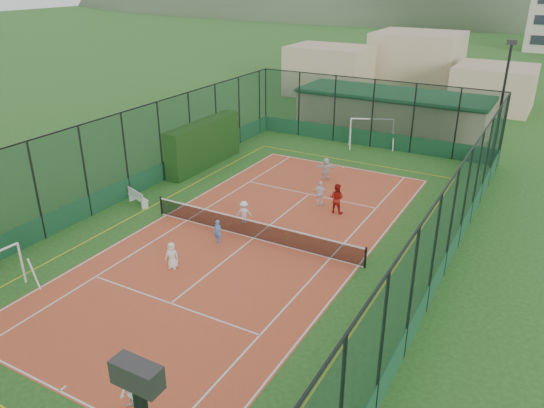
% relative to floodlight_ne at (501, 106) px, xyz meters
% --- Properties ---
extents(ground, '(300.00, 300.00, 0.00)m').
position_rel_floodlight_ne_xyz_m(ground, '(-8.60, -16.60, -4.12)').
color(ground, '#264F1B').
rests_on(ground, ground).
extents(court_slab, '(11.17, 23.97, 0.01)m').
position_rel_floodlight_ne_xyz_m(court_slab, '(-8.60, -16.60, -4.12)').
color(court_slab, '#AA4325').
rests_on(court_slab, ground).
extents(tennis_net, '(11.67, 0.12, 1.06)m').
position_rel_floodlight_ne_xyz_m(tennis_net, '(-8.60, -16.60, -3.59)').
color(tennis_net, black).
rests_on(tennis_net, ground).
extents(perimeter_fence, '(18.12, 34.12, 5.00)m').
position_rel_floodlight_ne_xyz_m(perimeter_fence, '(-8.60, -16.60, -1.62)').
color(perimeter_fence, '#103120').
rests_on(perimeter_fence, ground).
extents(floodlight_ne, '(0.60, 0.26, 8.25)m').
position_rel_floodlight_ne_xyz_m(floodlight_ne, '(0.00, 0.00, 0.00)').
color(floodlight_ne, black).
rests_on(floodlight_ne, ground).
extents(clubhouse, '(15.20, 7.20, 3.15)m').
position_rel_floodlight_ne_xyz_m(clubhouse, '(-8.60, 5.40, -2.55)').
color(clubhouse, tan).
rests_on(clubhouse, ground).
extents(distant_hills, '(200.00, 60.00, 24.00)m').
position_rel_floodlight_ne_xyz_m(distant_hills, '(-8.60, 133.40, -4.12)').
color(distant_hills, '#384C33').
rests_on(distant_hills, ground).
extents(hedge_left, '(1.05, 7.00, 3.06)m').
position_rel_floodlight_ne_xyz_m(hedge_left, '(-16.90, -9.12, -2.59)').
color(hedge_left, black).
rests_on(hedge_left, ground).
extents(white_bench, '(1.76, 1.02, 0.96)m').
position_rel_floodlight_ne_xyz_m(white_bench, '(-16.40, -16.22, -3.65)').
color(white_bench, white).
rests_on(white_bench, ground).
extents(futsal_goal_far, '(3.32, 2.11, 2.07)m').
position_rel_floodlight_ne_xyz_m(futsal_goal_far, '(-8.62, 0.51, -3.09)').
color(futsal_goal_far, white).
rests_on(futsal_goal_far, ground).
extents(child_near_left, '(0.69, 0.54, 1.25)m').
position_rel_floodlight_ne_xyz_m(child_near_left, '(-10.27, -20.78, -3.49)').
color(child_near_left, white).
rests_on(child_near_left, court_slab).
extents(child_near_mid, '(0.45, 0.30, 1.20)m').
position_rel_floodlight_ne_xyz_m(child_near_mid, '(-9.84, -17.85, -3.52)').
color(child_near_mid, '#4883CE').
rests_on(child_near_mid, court_slab).
extents(child_near_right, '(0.81, 0.73, 1.35)m').
position_rel_floodlight_ne_xyz_m(child_near_right, '(-6.02, -28.01, -3.44)').
color(child_near_right, white).
rests_on(child_near_right, court_slab).
extents(child_far_left, '(0.94, 0.76, 1.26)m').
position_rel_floodlight_ne_xyz_m(child_far_left, '(-9.87, -15.40, -3.48)').
color(child_far_left, white).
rests_on(child_far_left, court_slab).
extents(child_far_right, '(0.93, 0.56, 1.48)m').
position_rel_floodlight_ne_xyz_m(child_far_right, '(-7.35, -11.45, -3.38)').
color(child_far_right, white).
rests_on(child_far_right, court_slab).
extents(child_far_back, '(1.39, 0.91, 1.43)m').
position_rel_floodlight_ne_xyz_m(child_far_back, '(-8.75, -7.52, -3.40)').
color(child_far_back, silver).
rests_on(child_far_back, court_slab).
extents(coach, '(0.81, 0.64, 1.67)m').
position_rel_floodlight_ne_xyz_m(coach, '(-6.23, -11.79, -3.28)').
color(coach, '#A91812').
rests_on(coach, court_slab).
extents(tennis_balls, '(3.43, 1.03, 0.07)m').
position_rel_floodlight_ne_xyz_m(tennis_balls, '(-9.02, -15.65, -4.08)').
color(tennis_balls, '#CCE033').
rests_on(tennis_balls, court_slab).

